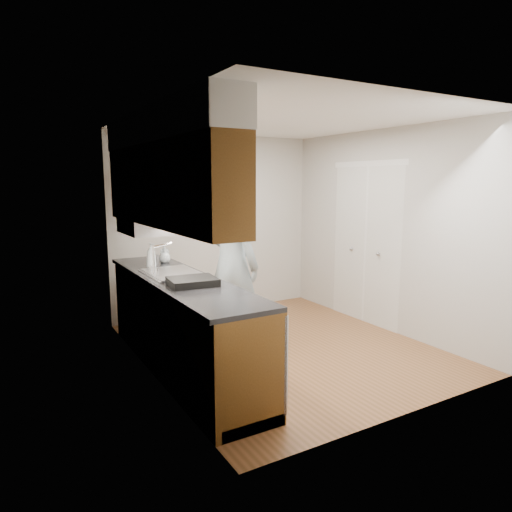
{
  "coord_description": "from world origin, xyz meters",
  "views": [
    {
      "loc": [
        -2.74,
        -4.1,
        1.86
      ],
      "look_at": [
        -0.21,
        0.25,
        1.03
      ],
      "focal_mm": 32.0,
      "sensor_mm": 36.0,
      "label": 1
    }
  ],
  "objects_px": {
    "person": "(231,253)",
    "steel_can": "(157,259)",
    "soap_bottle_b": "(164,253)",
    "soap_bottle_c": "(165,256)",
    "dish_rack": "(193,281)",
    "soap_bottle_a": "(151,256)"
  },
  "relations": [
    {
      "from": "person",
      "to": "steel_can",
      "type": "xyz_separation_m",
      "value": [
        -0.64,
        0.6,
        -0.1
      ]
    },
    {
      "from": "steel_can",
      "to": "person",
      "type": "bearing_deg",
      "value": -43.18
    },
    {
      "from": "soap_bottle_b",
      "to": "steel_can",
      "type": "distance_m",
      "value": 0.16
    },
    {
      "from": "soap_bottle_b",
      "to": "soap_bottle_c",
      "type": "height_order",
      "value": "soap_bottle_b"
    },
    {
      "from": "soap_bottle_c",
      "to": "dish_rack",
      "type": "distance_m",
      "value": 1.24
    },
    {
      "from": "person",
      "to": "soap_bottle_b",
      "type": "distance_m",
      "value": 0.86
    },
    {
      "from": "soap_bottle_b",
      "to": "person",
      "type": "bearing_deg",
      "value": -53.09
    },
    {
      "from": "person",
      "to": "dish_rack",
      "type": "height_order",
      "value": "person"
    },
    {
      "from": "soap_bottle_a",
      "to": "dish_rack",
      "type": "relative_size",
      "value": 0.65
    },
    {
      "from": "soap_bottle_a",
      "to": "soap_bottle_c",
      "type": "bearing_deg",
      "value": 47.37
    },
    {
      "from": "person",
      "to": "steel_can",
      "type": "distance_m",
      "value": 0.88
    },
    {
      "from": "soap_bottle_a",
      "to": "soap_bottle_c",
      "type": "height_order",
      "value": "soap_bottle_a"
    },
    {
      "from": "person",
      "to": "soap_bottle_c",
      "type": "bearing_deg",
      "value": 18.3
    },
    {
      "from": "soap_bottle_a",
      "to": "steel_can",
      "type": "xyz_separation_m",
      "value": [
        0.13,
        0.23,
        -0.08
      ]
    },
    {
      "from": "soap_bottle_c",
      "to": "dish_rack",
      "type": "xyz_separation_m",
      "value": [
        -0.17,
        -1.23,
        -0.05
      ]
    },
    {
      "from": "soap_bottle_b",
      "to": "dish_rack",
      "type": "relative_size",
      "value": 0.51
    },
    {
      "from": "dish_rack",
      "to": "steel_can",
      "type": "bearing_deg",
      "value": 93.26
    },
    {
      "from": "soap_bottle_a",
      "to": "soap_bottle_b",
      "type": "bearing_deg",
      "value": 50.78
    },
    {
      "from": "soap_bottle_c",
      "to": "steel_can",
      "type": "relative_size",
      "value": 1.55
    },
    {
      "from": "soap_bottle_a",
      "to": "soap_bottle_c",
      "type": "xyz_separation_m",
      "value": [
        0.24,
        0.26,
        -0.05
      ]
    },
    {
      "from": "soap_bottle_a",
      "to": "dish_rack",
      "type": "bearing_deg",
      "value": -85.62
    },
    {
      "from": "soap_bottle_c",
      "to": "soap_bottle_a",
      "type": "bearing_deg",
      "value": -132.63
    }
  ]
}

